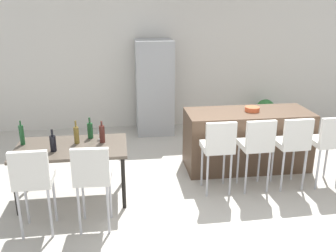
{
  "coord_description": "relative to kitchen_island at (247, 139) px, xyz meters",
  "views": [
    {
      "loc": [
        -1.22,
        -4.36,
        2.49
      ],
      "look_at": [
        -0.58,
        0.48,
        0.85
      ],
      "focal_mm": 39.08,
      "sensor_mm": 36.0,
      "label": 1
    }
  ],
  "objects": [
    {
      "name": "wine_bottle_middle",
      "position": [
        -2.37,
        -0.37,
        0.39
      ],
      "size": [
        0.08,
        0.08,
        0.29
      ],
      "color": "#194723",
      "rests_on": "dining_table"
    },
    {
      "name": "refrigerator",
      "position": [
        -1.28,
        1.88,
        0.46
      ],
      "size": [
        0.72,
        0.68,
        1.84
      ],
      "primitive_type": "cube",
      "color": "#939699",
      "rests_on": "ground_plane"
    },
    {
      "name": "kitchen_island",
      "position": [
        0.0,
        0.0,
        0.0
      ],
      "size": [
        1.91,
        0.76,
        0.92
      ],
      "primitive_type": "cube",
      "color": "#4C3828",
      "rests_on": "ground_plane"
    },
    {
      "name": "wine_bottle_right",
      "position": [
        -3.23,
        -0.5,
        0.41
      ],
      "size": [
        0.06,
        0.06,
        0.32
      ],
      "color": "#194723",
      "rests_on": "dining_table"
    },
    {
      "name": "dining_chair_far",
      "position": [
        -2.28,
        -1.44,
        0.24
      ],
      "size": [
        0.42,
        0.42,
        1.05
      ],
      "color": "silver",
      "rests_on": "ground_plane"
    },
    {
      "name": "wine_bottle_near",
      "position": [
        -2.2,
        -0.56,
        0.4
      ],
      "size": [
        0.07,
        0.07,
        0.29
      ],
      "color": "#471E19",
      "rests_on": "dining_table"
    },
    {
      "name": "fruit_bowl",
      "position": [
        0.05,
        -0.0,
        0.5
      ],
      "size": [
        0.22,
        0.22,
        0.07
      ],
      "primitive_type": "cylinder",
      "color": "#C6512D",
      "rests_on": "kitchen_island"
    },
    {
      "name": "wine_glass_end",
      "position": [
        -2.23,
        -0.45,
        0.4
      ],
      "size": [
        0.07,
        0.07,
        0.17
      ],
      "color": "silver",
      "rests_on": "dining_table"
    },
    {
      "name": "bar_chair_far",
      "position": [
        0.89,
        -0.76,
        0.24
      ],
      "size": [
        0.41,
        0.41,
        1.05
      ],
      "color": "silver",
      "rests_on": "ground_plane"
    },
    {
      "name": "bar_chair_left",
      "position": [
        -0.67,
        -0.76,
        0.24
      ],
      "size": [
        0.4,
        0.4,
        1.05
      ],
      "color": "silver",
      "rests_on": "ground_plane"
    },
    {
      "name": "back_wall",
      "position": [
        -0.71,
        2.32,
        0.99
      ],
      "size": [
        10.0,
        0.12,
        2.9
      ],
      "primitive_type": "cube",
      "color": "beige",
      "rests_on": "ground_plane"
    },
    {
      "name": "bar_chair_middle",
      "position": [
        -0.14,
        -0.76,
        0.24
      ],
      "size": [
        0.41,
        0.41,
        1.05
      ],
      "color": "silver",
      "rests_on": "ground_plane"
    },
    {
      "name": "wine_bottle_left",
      "position": [
        -2.8,
        -0.79,
        0.39
      ],
      "size": [
        0.08,
        0.08,
        0.29
      ],
      "color": "black",
      "rests_on": "dining_table"
    },
    {
      "name": "dining_chair_near",
      "position": [
        -2.92,
        -1.44,
        0.24
      ],
      "size": [
        0.41,
        0.41,
        1.05
      ],
      "color": "silver",
      "rests_on": "ground_plane"
    },
    {
      "name": "wine_bottle_far",
      "position": [
        -2.53,
        -0.55,
        0.4
      ],
      "size": [
        0.07,
        0.07,
        0.31
      ],
      "color": "brown",
      "rests_on": "dining_table"
    },
    {
      "name": "dining_table",
      "position": [
        -2.6,
        -0.66,
        0.21
      ],
      "size": [
        1.42,
        0.84,
        0.74
      ],
      "color": "#4C4238",
      "rests_on": "ground_plane"
    },
    {
      "name": "potted_plant",
      "position": [
        1.06,
        1.87,
        -0.11
      ],
      "size": [
        0.39,
        0.39,
        0.59
      ],
      "color": "#38383D",
      "rests_on": "ground_plane"
    },
    {
      "name": "ground_plane",
      "position": [
        -0.71,
        -0.81,
        -0.46
      ],
      "size": [
        10.0,
        10.0,
        0.0
      ],
      "primitive_type": "plane",
      "color": "#ADA89E"
    },
    {
      "name": "bar_chair_right",
      "position": [
        0.38,
        -0.76,
        0.24
      ],
      "size": [
        0.41,
        0.41,
        1.05
      ],
      "color": "silver",
      "rests_on": "ground_plane"
    }
  ]
}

